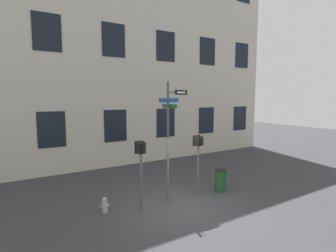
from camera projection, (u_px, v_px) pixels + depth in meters
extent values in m
plane|color=#38383A|center=(185.00, 208.00, 9.62)|extent=(60.00, 60.00, 0.00)
cube|color=beige|center=(112.00, 41.00, 14.93)|extent=(24.00, 0.60, 14.52)
cube|color=black|center=(52.00, 130.00, 13.38)|extent=(1.35, 0.03, 1.85)
cube|color=black|center=(116.00, 126.00, 15.19)|extent=(1.35, 0.03, 1.85)
cube|color=black|center=(166.00, 123.00, 17.00)|extent=(1.35, 0.03, 1.85)
cube|color=black|center=(206.00, 120.00, 18.80)|extent=(1.35, 0.03, 1.85)
cube|color=black|center=(240.00, 118.00, 20.61)|extent=(1.35, 0.03, 1.85)
cube|color=black|center=(47.00, 32.00, 12.86)|extent=(1.35, 0.03, 1.85)
cube|color=black|center=(114.00, 40.00, 14.66)|extent=(1.35, 0.03, 1.85)
cube|color=black|center=(166.00, 46.00, 16.47)|extent=(1.35, 0.03, 1.85)
cube|color=black|center=(208.00, 51.00, 18.28)|extent=(1.35, 0.03, 1.85)
cube|color=black|center=(242.00, 56.00, 20.08)|extent=(1.35, 0.03, 1.85)
cylinder|color=#4C4C51|center=(168.00, 143.00, 10.00)|extent=(0.09, 0.09, 4.65)
cube|color=#4C4C51|center=(175.00, 92.00, 9.95)|extent=(0.59, 0.05, 0.05)
cube|color=#14478C|center=(169.00, 100.00, 9.77)|extent=(0.86, 0.02, 0.16)
cube|color=#196B2D|center=(169.00, 106.00, 9.88)|extent=(0.02, 1.02, 0.15)
cube|color=black|center=(181.00, 92.00, 10.09)|extent=(0.56, 0.02, 0.18)
cube|color=white|center=(180.00, 92.00, 10.06)|extent=(0.32, 0.01, 0.07)
cone|color=white|center=(185.00, 92.00, 10.16)|extent=(0.10, 0.14, 0.14)
cylinder|color=#4C4C51|center=(141.00, 183.00, 9.27)|extent=(0.08, 0.08, 2.11)
cube|color=black|center=(141.00, 148.00, 9.13)|extent=(0.28, 0.26, 0.39)
cube|color=black|center=(139.00, 147.00, 9.25)|extent=(0.34, 0.02, 0.45)
cylinder|color=black|center=(143.00, 146.00, 8.96)|extent=(0.14, 0.12, 0.14)
cylinder|color=black|center=(143.00, 151.00, 8.98)|extent=(0.14, 0.12, 0.14)
cylinder|color=#EA4C14|center=(143.00, 146.00, 9.01)|extent=(0.11, 0.01, 0.11)
cylinder|color=#4C4C51|center=(198.00, 170.00, 11.00)|extent=(0.08, 0.08, 2.06)
cube|color=black|center=(198.00, 141.00, 10.86)|extent=(0.31, 0.26, 0.39)
cube|color=black|center=(196.00, 141.00, 10.98)|extent=(0.37, 0.02, 0.45)
cylinder|color=black|center=(201.00, 140.00, 10.69)|extent=(0.14, 0.12, 0.14)
cylinder|color=black|center=(201.00, 144.00, 10.71)|extent=(0.14, 0.12, 0.14)
cylinder|color=#EA4C14|center=(201.00, 139.00, 10.74)|extent=(0.11, 0.01, 0.11)
cylinder|color=#A5A5A8|center=(105.00, 206.00, 9.27)|extent=(0.19, 0.19, 0.42)
sphere|color=#A5A5A8|center=(105.00, 199.00, 9.24)|extent=(0.16, 0.16, 0.16)
cylinder|color=#A5A5A8|center=(101.00, 207.00, 9.20)|extent=(0.08, 0.07, 0.07)
cylinder|color=#A5A5A8|center=(108.00, 205.00, 9.34)|extent=(0.08, 0.07, 0.07)
cylinder|color=#1E4723|center=(221.00, 181.00, 11.34)|extent=(0.48, 0.48, 0.92)
cylinder|color=black|center=(221.00, 170.00, 11.29)|extent=(0.50, 0.50, 0.04)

